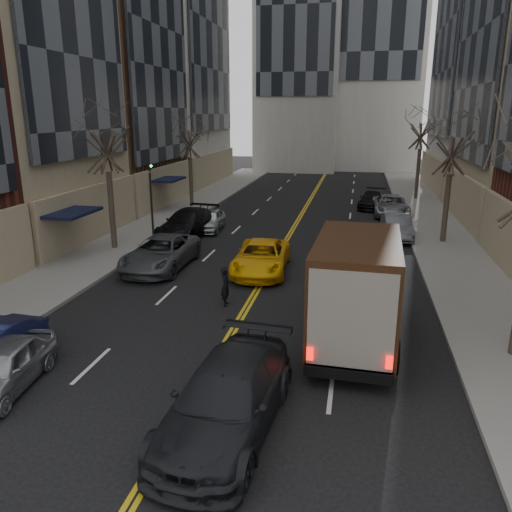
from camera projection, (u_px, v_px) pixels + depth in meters
The scene contains 18 objects.
sidewalk_left at pixel (161, 222), 33.61m from camera, with size 4.00×66.00×0.15m, color slate.
sidewalk_right at pixel (441, 234), 30.16m from camera, with size 4.00×66.00×0.15m, color slate.
tree_lf_mid at pixel (105, 124), 25.17m from camera, with size 3.20×3.20×8.91m.
tree_lf_far at pixel (189, 128), 37.57m from camera, with size 3.20×3.20×8.12m.
tree_rt_mid at pixel (454, 132), 26.62m from camera, with size 3.20×3.20×8.32m.
tree_rt_far at pixel (423, 118), 40.59m from camera, with size 3.20×3.20×9.11m.
traffic_signal at pixel (151, 193), 27.83m from camera, with size 0.29×0.26×4.70m.
ups_truck at pixel (356, 290), 15.71m from camera, with size 2.87×6.61×3.57m.
observer_sedan at pixel (227, 399), 11.53m from camera, with size 2.70×5.72×1.61m.
taxi at pixel (261, 257), 23.11m from camera, with size 2.36×5.11×1.42m, color #F8B60A.
pedestrian at pixel (226, 286), 19.09m from camera, with size 0.56×0.37×1.54m, color black.
parked_lf_a at pixel (4, 367), 13.30m from camera, with size 1.52×3.78×1.29m, color #9EA1A5.
parked_lf_c at pixel (161, 253), 23.68m from camera, with size 2.51×5.45×1.51m, color #484A4F.
parked_lf_d at pixel (188, 223), 29.77m from camera, with size 2.25×5.53×1.60m, color black.
parked_lf_e at pixel (210, 220), 31.35m from camera, with size 1.56×3.87×1.32m, color #B5B9BE.
parked_rt_a at pixel (397, 227), 29.32m from camera, with size 1.48×4.25×1.40m, color #54565D.
parked_rt_b at pixel (390, 206), 35.84m from camera, with size 2.40×5.20×1.45m, color #989A9F.
parked_rt_c at pixel (372, 199), 38.72m from camera, with size 1.86×4.58×1.33m, color black.
Camera 1 is at (3.89, -3.98, 7.18)m, focal length 35.00 mm.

